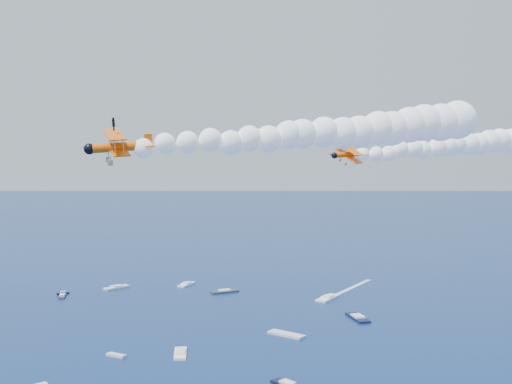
{
  "coord_description": "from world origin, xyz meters",
  "views": [
    {
      "loc": [
        3.45,
        -75.51,
        56.74
      ],
      "look_at": [
        -2.63,
        17.54,
        51.28
      ],
      "focal_mm": 44.5,
      "sensor_mm": 36.0,
      "label": 1
    }
  ],
  "objects": [
    {
      "name": "smoke_trail_trail",
      "position": [
        5.63,
        8.44,
        59.57
      ],
      "size": [
        51.32,
        37.34,
        9.23
      ],
      "primitive_type": null,
      "rotation": [
        0.0,
        0.0,
        3.52
      ],
      "color": "white"
    },
    {
      "name": "spectator_boats",
      "position": [
        -1.66,
        110.98,
        0.35
      ],
      "size": [
        203.64,
        184.46,
        0.7
      ],
      "color": "silver",
      "rests_on": "ground"
    },
    {
      "name": "boat_wakes",
      "position": [
        7.77,
        109.11,
        0.03
      ],
      "size": [
        174.0,
        164.63,
        0.04
      ],
      "color": "white",
      "rests_on": "ground"
    },
    {
      "name": "biplane_lead",
      "position": [
        12.45,
        35.86,
        56.86
      ],
      "size": [
        9.86,
        10.87,
        7.38
      ],
      "primitive_type": null,
      "rotation": [
        -0.36,
        0.07,
        3.61
      ],
      "color": "#ED5504"
    },
    {
      "name": "biplane_trail",
      "position": [
        -17.72,
        -0.79,
        57.7
      ],
      "size": [
        11.05,
        12.44,
        7.62
      ],
      "primitive_type": null,
      "rotation": [
        -0.17,
        0.07,
        3.52
      ],
      "color": "#EE5C05"
    },
    {
      "name": "smoke_trail_lead",
      "position": [
        34.83,
        47.22,
        58.73
      ],
      "size": [
        51.58,
        43.07,
        9.23
      ],
      "primitive_type": null,
      "rotation": [
        0.0,
        0.0,
        3.61
      ],
      "color": "white"
    }
  ]
}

